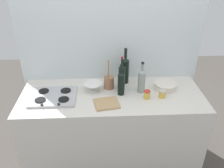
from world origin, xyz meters
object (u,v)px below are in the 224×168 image
(stovetop_hob, at_px, (54,96))
(wine_bottle_rightmost, at_px, (121,83))
(wine_bottle_leftmost, at_px, (142,80))
(condiment_jar_rear, at_px, (147,95))
(utensil_crock, at_px, (109,82))
(mixing_bowl, at_px, (93,87))
(wine_bottle_mid_left, at_px, (125,70))
(condiment_jar_front, at_px, (162,94))
(cutting_board, at_px, (107,103))
(wine_bottle_mid_right, at_px, (122,77))
(plate_stack, at_px, (165,86))

(stovetop_hob, relative_size, wine_bottle_rightmost, 1.33)
(wine_bottle_leftmost, bearing_deg, condiment_jar_rear, -74.18)
(wine_bottle_leftmost, distance_m, utensil_crock, 0.34)
(mixing_bowl, bearing_deg, wine_bottle_leftmost, -5.07)
(wine_bottle_mid_left, bearing_deg, utensil_crock, -148.12)
(stovetop_hob, xyz_separation_m, wine_bottle_leftmost, (0.86, 0.07, 0.11))
(wine_bottle_leftmost, distance_m, wine_bottle_mid_left, 0.24)
(wine_bottle_mid_left, relative_size, utensil_crock, 1.17)
(wine_bottle_leftmost, height_order, condiment_jar_front, wine_bottle_leftmost)
(wine_bottle_rightmost, height_order, condiment_jar_rear, wine_bottle_rightmost)
(wine_bottle_mid_left, height_order, cutting_board, wine_bottle_mid_left)
(condiment_jar_front, bearing_deg, utensil_crock, 158.31)
(condiment_jar_front, height_order, condiment_jar_rear, condiment_jar_rear)
(stovetop_hob, xyz_separation_m, condiment_jar_rear, (0.89, -0.05, 0.03))
(wine_bottle_mid_right, distance_m, mixing_bowl, 0.30)
(wine_bottle_leftmost, relative_size, condiment_jar_front, 4.28)
(plate_stack, xyz_separation_m, condiment_jar_rear, (-0.22, -0.18, 0.01))
(wine_bottle_leftmost, bearing_deg, stovetop_hob, -175.05)
(utensil_crock, relative_size, condiment_jar_rear, 3.89)
(wine_bottle_leftmost, relative_size, wine_bottle_mid_right, 0.90)
(plate_stack, distance_m, wine_bottle_mid_left, 0.44)
(wine_bottle_mid_left, relative_size, wine_bottle_mid_right, 1.07)
(wine_bottle_leftmost, bearing_deg, wine_bottle_mid_right, 164.65)
(stovetop_hob, relative_size, mixing_bowl, 2.36)
(wine_bottle_rightmost, xyz_separation_m, cutting_board, (-0.14, -0.17, -0.12))
(utensil_crock, height_order, cutting_board, utensil_crock)
(condiment_jar_front, bearing_deg, stovetop_hob, 177.85)
(condiment_jar_rear, bearing_deg, mixing_bowl, 161.70)
(wine_bottle_leftmost, bearing_deg, plate_stack, 11.31)
(cutting_board, bearing_deg, condiment_jar_rear, 12.04)
(stovetop_hob, distance_m, condiment_jar_front, 1.04)
(plate_stack, distance_m, wine_bottle_mid_right, 0.46)
(wine_bottle_leftmost, bearing_deg, wine_bottle_rightmost, -169.34)
(cutting_board, bearing_deg, wine_bottle_rightmost, 49.93)
(stovetop_hob, xyz_separation_m, wine_bottle_mid_right, (0.67, 0.13, 0.13))
(condiment_jar_front, bearing_deg, wine_bottle_mid_left, 136.76)
(wine_bottle_leftmost, xyz_separation_m, condiment_jar_front, (0.19, -0.11, -0.09))
(condiment_jar_front, height_order, cutting_board, condiment_jar_front)
(condiment_jar_front, bearing_deg, cutting_board, -169.74)
(wine_bottle_rightmost, bearing_deg, cutting_board, -130.07)
(utensil_crock, bearing_deg, plate_stack, -3.65)
(wine_bottle_leftmost, xyz_separation_m, wine_bottle_mid_left, (-0.14, 0.20, 0.02))
(stovetop_hob, height_order, wine_bottle_rightmost, wine_bottle_rightmost)
(wine_bottle_mid_right, bearing_deg, condiment_jar_front, -23.72)
(wine_bottle_mid_right, bearing_deg, wine_bottle_rightmost, -98.54)
(wine_bottle_leftmost, distance_m, cutting_board, 0.42)
(condiment_jar_rear, bearing_deg, wine_bottle_mid_left, 118.96)
(wine_bottle_rightmost, bearing_deg, condiment_jar_front, -10.83)
(wine_bottle_mid_right, xyz_separation_m, wine_bottle_rightmost, (-0.01, -0.09, -0.02))
(condiment_jar_front, relative_size, cutting_board, 0.34)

